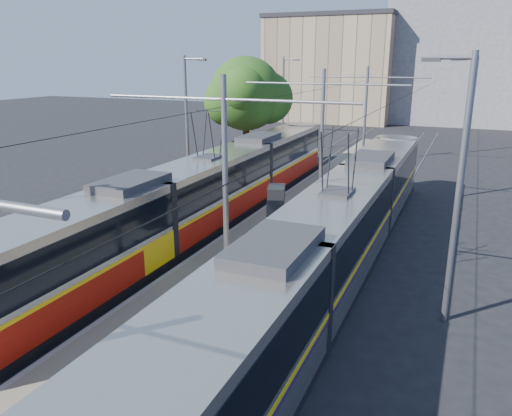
% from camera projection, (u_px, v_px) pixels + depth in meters
% --- Properties ---
extents(platform, '(4.00, 50.00, 0.30)m').
position_uv_depth(platform, '(303.00, 210.00, 26.19)').
color(platform, gray).
rests_on(platform, ground).
extents(tactile_strip_left, '(0.70, 50.00, 0.01)m').
position_uv_depth(tactile_strip_left, '(278.00, 205.00, 26.70)').
color(tactile_strip_left, gray).
rests_on(tactile_strip_left, platform).
extents(tactile_strip_right, '(0.70, 50.00, 0.01)m').
position_uv_depth(tactile_strip_right, '(330.00, 211.00, 25.60)').
color(tactile_strip_right, gray).
rests_on(tactile_strip_right, platform).
extents(rails, '(8.71, 70.00, 0.03)m').
position_uv_depth(rails, '(303.00, 213.00, 26.23)').
color(rails, gray).
rests_on(rails, ground).
extents(tram_left, '(2.43, 29.98, 5.50)m').
position_uv_depth(tram_left, '(210.00, 191.00, 23.97)').
color(tram_left, black).
rests_on(tram_left, ground).
extents(tram_right, '(2.43, 30.15, 5.50)m').
position_uv_depth(tram_right, '(335.00, 233.00, 17.71)').
color(tram_right, black).
rests_on(tram_right, ground).
extents(catenary, '(9.20, 70.00, 7.00)m').
position_uv_depth(catenary, '(286.00, 134.00, 22.44)').
color(catenary, slate).
rests_on(catenary, platform).
extents(street_lamps, '(15.18, 38.22, 8.00)m').
position_uv_depth(street_lamps, '(327.00, 125.00, 28.57)').
color(street_lamps, slate).
rests_on(street_lamps, ground).
extents(shelter, '(1.01, 1.31, 2.54)m').
position_uv_depth(shelter, '(276.00, 215.00, 20.49)').
color(shelter, black).
rests_on(shelter, platform).
extents(tree, '(5.53, 5.11, 8.03)m').
position_uv_depth(tree, '(252.00, 95.00, 34.18)').
color(tree, '#382314').
rests_on(tree, ground).
extents(building_left, '(16.32, 12.24, 13.30)m').
position_uv_depth(building_left, '(334.00, 68.00, 65.98)').
color(building_left, tan).
rests_on(building_left, ground).
extents(building_centre, '(18.36, 14.28, 15.99)m').
position_uv_depth(building_centre, '(466.00, 58.00, 63.06)').
color(building_centre, gray).
rests_on(building_centre, ground).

